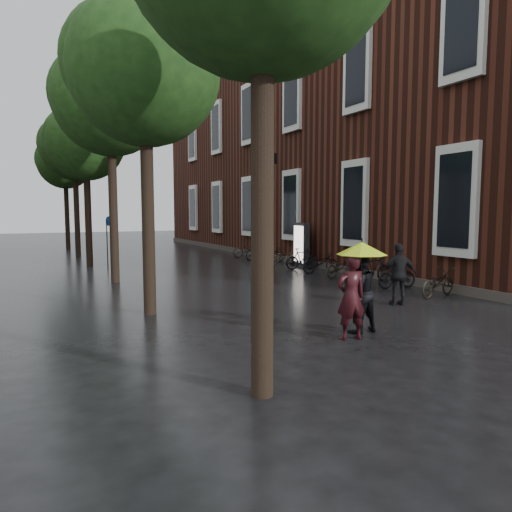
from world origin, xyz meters
TOP-DOWN VIEW (x-y plane):
  - ground at (0.00, 0.00)m, footprint 120.00×120.00m
  - brick_building at (10.47, 19.46)m, footprint 10.20×33.20m
  - street_trees at (-3.99, 15.91)m, footprint 4.33×34.03m
  - person_burgundy at (-1.00, 2.73)m, footprint 0.71×0.52m
  - person_black at (-0.49, 3.10)m, footprint 0.89×0.70m
  - lime_umbrella at (-0.67, 2.82)m, footprint 1.06×1.06m
  - pedestrian_walking at (2.46, 4.90)m, footprint 1.12×0.77m
  - parked_bicycles at (4.55, 12.55)m, footprint 2.06×14.71m
  - ad_lightbox at (5.00, 13.90)m, footprint 0.32×1.41m
  - lamp_post at (1.44, 10.42)m, footprint 0.25×0.25m
  - cycle_sign at (-3.38, 17.62)m, footprint 0.13×0.44m

SIDE VIEW (x-z plane):
  - ground at x=0.00m, z-range 0.00..0.00m
  - parked_bicycles at x=4.55m, z-range -0.05..0.96m
  - pedestrian_walking at x=2.46m, z-range 0.00..1.76m
  - person_burgundy at x=-1.00m, z-range 0.00..1.79m
  - person_black at x=-0.49m, z-range 0.00..1.79m
  - ad_lightbox at x=5.00m, z-range 0.00..2.13m
  - cycle_sign at x=-3.38m, z-range 0.39..2.84m
  - lime_umbrella at x=-0.67m, z-range 1.09..2.66m
  - lamp_post at x=1.44m, z-range 0.51..5.33m
  - brick_building at x=10.47m, z-range -0.01..11.99m
  - street_trees at x=-3.99m, z-range 1.88..10.79m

